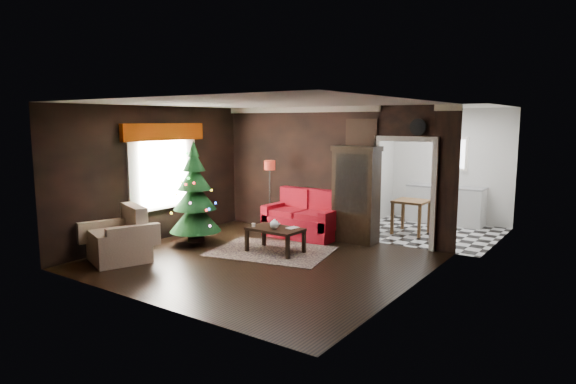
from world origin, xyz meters
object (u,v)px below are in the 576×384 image
Objects in this scene: floor_lamp at (270,196)px; kitchen_table at (411,217)px; armchair at (119,236)px; wall_clock at (418,127)px; curio_cabinet at (356,197)px; christmas_tree at (195,193)px; coffee_table at (275,240)px; loveseat at (303,214)px; teapot at (274,224)px.

kitchen_table is at bearing 32.78° from floor_lamp.
floor_lamp is at bearing 97.01° from armchair.
wall_clock is at bearing -66.25° from kitchen_table.
christmas_tree is at bearing -142.46° from curio_cabinet.
coffee_table is at bearing -118.28° from curio_cabinet.
loveseat reaches higher than coffee_table.
wall_clock reaches higher than teapot.
curio_cabinet is 1.67m from kitchen_table.
curio_cabinet is 4.67m from armchair.
curio_cabinet is at bearing 37.54° from christmas_tree.
teapot is 0.61× the size of wall_clock.
coffee_table is at bearing 67.10° from armchair.
loveseat is 5.31× the size of wall_clock.
armchair is (-0.82, -3.40, -0.37)m from floor_lamp.
teapot is (-0.82, -1.72, -0.38)m from curio_cabinet.
teapot is at bearing 64.97° from armchair.
curio_cabinet reaches higher than floor_lamp.
teapot is at bearing 9.09° from christmas_tree.
christmas_tree is at bearing -150.16° from wall_clock.
coffee_table is 0.34m from teapot.
kitchen_table is at bearing 65.56° from curio_cabinet.
floor_lamp is 0.80× the size of christmas_tree.
loveseat is 8.69× the size of teapot.
coffee_table is at bearing -78.78° from loveseat.
curio_cabinet is 0.95× the size of christmas_tree.
floor_lamp is 3.19m from kitchen_table.
christmas_tree is 6.23× the size of wall_clock.
kitchen_table is at bearing 113.75° from wall_clock.
floor_lamp is (-0.86, -0.06, 0.33)m from loveseat.
floor_lamp reaches higher than kitchen_table.
wall_clock is at bearing 29.84° from christmas_tree.
loveseat is 1.07× the size of floor_lamp.
christmas_tree reaches higher than loveseat.
coffee_table is at bearing -116.51° from kitchen_table.
curio_cabinet is at bearing 61.72° from coffee_table.
floor_lamp is 3.52m from armchair.
loveseat reaches higher than kitchen_table.
loveseat reaches higher than armchair.
christmas_tree is 1.92× the size of coffee_table.
curio_cabinet is 1.90× the size of armchair.
coffee_table is 1.38× the size of kitchen_table.
armchair is 2.85m from coffee_table.
curio_cabinet is at bearing -114.44° from kitchen_table.
kitchen_table is (0.65, 1.43, -0.57)m from curio_cabinet.
teapot is at bearing -136.78° from wall_clock.
loveseat is at bearing -169.17° from curio_cabinet.
kitchen_table is (-0.55, 1.25, -2.00)m from wall_clock.
floor_lamp is at bearing -175.94° from loveseat.
loveseat is 1.54m from teapot.
kitchen_table is (1.80, 1.65, -0.12)m from loveseat.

